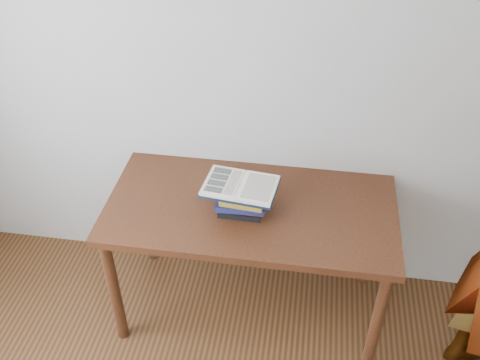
# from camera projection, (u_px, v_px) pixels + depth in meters

# --- Properties ---
(room_shell) EXTENTS (3.54, 3.54, 2.62)m
(room_shell) POSITION_uv_depth(u_px,v_px,m) (75.00, 318.00, 1.14)
(room_shell) COLOR beige
(room_shell) RESTS_ON ground
(desk) EXTENTS (1.47, 0.73, 0.79)m
(desk) POSITION_uv_depth(u_px,v_px,m) (251.00, 220.00, 2.76)
(desk) COLOR #4E2A13
(desk) RESTS_ON ground
(book_stack) EXTENTS (0.24, 0.18, 0.15)m
(book_stack) POSITION_uv_depth(u_px,v_px,m) (243.00, 200.00, 2.62)
(book_stack) COLOR black
(book_stack) RESTS_ON desk
(open_book) EXTENTS (0.38, 0.28, 0.03)m
(open_book) POSITION_uv_depth(u_px,v_px,m) (240.00, 186.00, 2.57)
(open_book) COLOR black
(open_book) RESTS_ON book_stack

